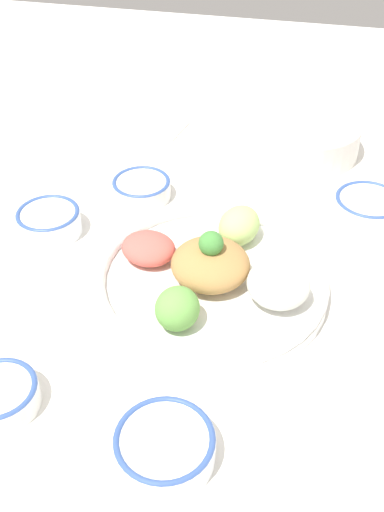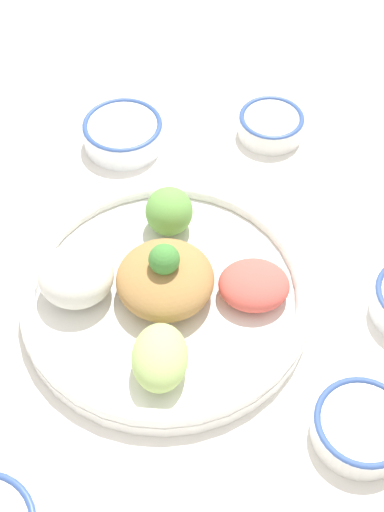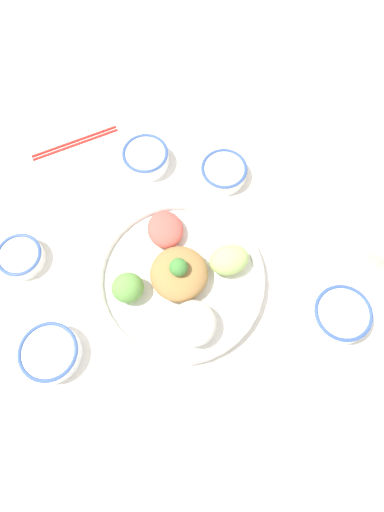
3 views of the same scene
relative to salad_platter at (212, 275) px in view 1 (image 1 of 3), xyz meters
The scene contains 9 objects.
ground_plane 0.04m from the salad_platter, 123.28° to the left, with size 2.40×2.40×0.00m, color white.
salad_platter is the anchor object (origin of this frame).
sauce_bowl_red 0.30m from the salad_platter, 104.70° to the right, with size 0.11×0.11×0.04m.
rice_bowl_blue 0.34m from the salad_platter, 38.77° to the right, with size 0.10×0.10×0.04m.
sauce_bowl_dark 0.33m from the salad_platter, 136.76° to the left, with size 0.12×0.12×0.04m.
rice_bowl_plain 0.27m from the salad_platter, 140.89° to the right, with size 0.11×0.11×0.04m.
sauce_bowl_far 0.29m from the salad_platter, ahead, with size 0.12×0.12×0.04m.
side_serving_bowl 0.45m from the salad_platter, 167.28° to the left, with size 0.22×0.22×0.07m.
serving_spoon_main 0.47m from the salad_platter, 158.28° to the right, with size 0.13×0.05×0.01m.
Camera 1 is at (0.67, 0.09, 0.62)m, focal length 42.00 mm.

